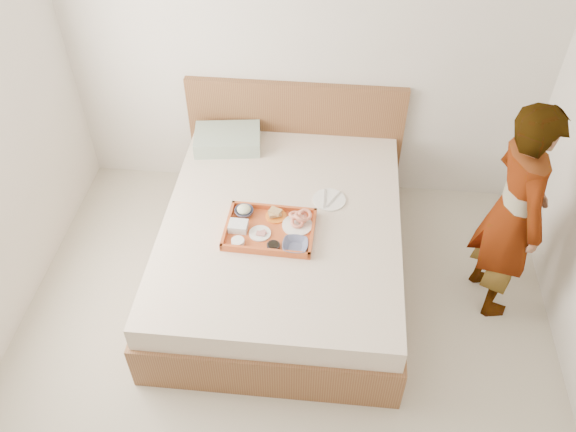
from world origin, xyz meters
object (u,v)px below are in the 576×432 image
Objects in this scene: dinner_plate at (329,200)px; person at (513,213)px; bed at (282,246)px; tray at (270,229)px.

person is (1.11, -0.27, 0.24)m from dinner_plate.
bed is 8.98× the size of dinner_plate.
dinner_plate reaches higher than bed.
dinner_plate is (0.36, 0.34, -0.02)m from tray.
dinner_plate is at bearing 33.79° from bed.
person reaches higher than bed.
person is (1.42, -0.07, 0.51)m from bed.
bed is 1.29× the size of person.
tray is at bearing -137.32° from dinner_plate.
tray is 0.37× the size of person.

